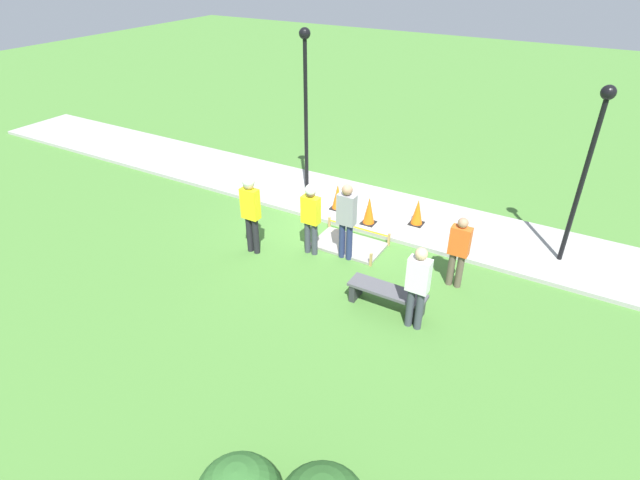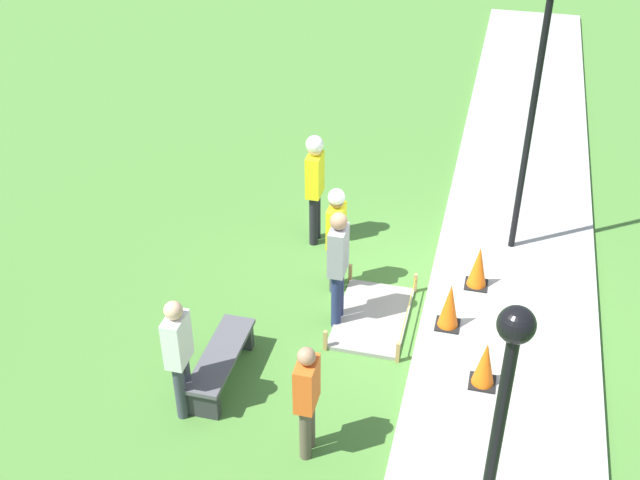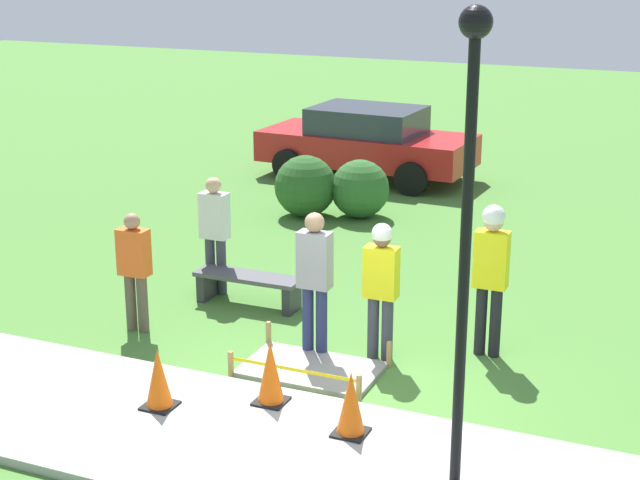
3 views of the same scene
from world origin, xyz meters
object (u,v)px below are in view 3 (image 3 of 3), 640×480
bystander_in_white_shirt (315,275)px  traffic_cone_far_patch (270,372)px  traffic_cone_sidewalk_edge (351,403)px  lamppost_near (468,190)px  bystander_in_orange_shirt (135,266)px  parked_car_red (367,141)px  traffic_cone_near_patch (158,378)px  worker_assistant (491,265)px  worker_supervisor (381,280)px  park_bench (248,284)px  bystander_in_gray_shirt (215,228)px

bystander_in_white_shirt → traffic_cone_far_patch: bearing=-84.2°
traffic_cone_sidewalk_edge → lamppost_near: bearing=-20.7°
bystander_in_orange_shirt → parked_car_red: bearing=91.5°
traffic_cone_near_patch → lamppost_near: bearing=-3.5°
traffic_cone_far_patch → worker_assistant: (1.78, 2.38, 0.71)m
worker_supervisor → parked_car_red: size_ratio=0.38×
park_bench → bystander_in_gray_shirt: bearing=158.5°
traffic_cone_far_patch → bystander_in_gray_shirt: 3.83m
worker_assistant → traffic_cone_sidewalk_edge: bearing=-105.3°
bystander_in_gray_shirt → lamppost_near: size_ratio=0.40×
traffic_cone_near_patch → worker_assistant: worker_assistant is taller
traffic_cone_far_patch → lamppost_near: (2.27, -0.77, 2.43)m
traffic_cone_near_patch → lamppost_near: (3.32, -0.20, 2.45)m
worker_supervisor → bystander_in_white_shirt: (-0.77, -0.21, 0.02)m
park_bench → bystander_in_white_shirt: bystander_in_white_shirt is taller
worker_supervisor → bystander_in_orange_shirt: bearing=-172.7°
worker_assistant → lamppost_near: lamppost_near is taller
lamppost_near → parked_car_red: 12.47m
worker_assistant → traffic_cone_far_patch: bearing=-126.9°
traffic_cone_sidewalk_edge → lamppost_near: (1.22, -0.46, 2.44)m
traffic_cone_sidewalk_edge → park_bench: size_ratio=0.45×
worker_assistant → bystander_in_orange_shirt: (-4.37, -1.03, -0.27)m
bystander_in_white_shirt → traffic_cone_near_patch: bearing=-112.8°
traffic_cone_far_patch → traffic_cone_sidewalk_edge: size_ratio=1.05×
park_bench → bystander_in_gray_shirt: size_ratio=0.89×
worker_assistant → bystander_in_white_shirt: bearing=-157.0°
traffic_cone_far_patch → bystander_in_gray_shirt: bystander_in_gray_shirt is taller
traffic_cone_sidewalk_edge → bystander_in_gray_shirt: bearing=135.6°
traffic_cone_far_patch → bystander_in_white_shirt: bearing=95.8°
park_bench → parked_car_red: parked_car_red is taller
park_bench → worker_supervisor: (2.30, -0.98, 0.70)m
bystander_in_gray_shirt → worker_supervisor: bearing=-22.7°
bystander_in_white_shirt → parked_car_red: bystander_in_white_shirt is taller
traffic_cone_near_patch → traffic_cone_far_patch: (1.05, 0.57, 0.02)m
parked_car_red → bystander_in_gray_shirt: bearing=-83.2°
traffic_cone_far_patch → worker_assistant: size_ratio=0.37×
bystander_in_orange_shirt → bystander_in_white_shirt: bystander_in_white_shirt is taller
lamppost_near → park_bench: bearing=138.4°
worker_assistant → park_bench: bearing=174.1°
bystander_in_gray_shirt → bystander_in_white_shirt: size_ratio=0.94×
traffic_cone_near_patch → bystander_in_orange_shirt: bystander_in_orange_shirt is taller
park_bench → bystander_in_white_shirt: (1.52, -1.19, 0.72)m
traffic_cone_far_patch → lamppost_near: 3.41m
traffic_cone_far_patch → traffic_cone_sidewalk_edge: (1.05, -0.31, -0.02)m
traffic_cone_near_patch → traffic_cone_far_patch: traffic_cone_far_patch is taller
traffic_cone_far_patch → traffic_cone_sidewalk_edge: bearing=-16.5°
park_bench → bystander_in_gray_shirt: (-0.65, 0.26, 0.66)m
worker_supervisor → bystander_in_gray_shirt: (-2.94, 1.23, -0.05)m
bystander_in_gray_shirt → lamppost_near: 6.24m
bystander_in_orange_shirt → lamppost_near: size_ratio=0.37×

